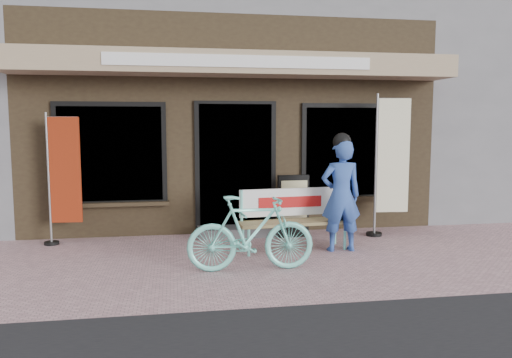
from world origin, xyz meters
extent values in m
plane|color=#C3959A|center=(0.00, 0.00, 0.00)|extent=(70.00, 70.00, 0.00)
cube|color=black|center=(0.00, 5.00, 1.80)|extent=(7.00, 6.00, 3.60)
cube|color=tan|center=(0.00, 1.65, 2.75)|extent=(7.00, 0.80, 0.35)
cube|color=white|center=(0.00, 1.24, 2.75)|extent=(4.00, 0.02, 0.18)
cube|color=black|center=(0.00, 1.98, 1.10)|extent=(1.20, 0.06, 2.10)
cube|color=black|center=(0.00, 1.97, 1.10)|extent=(1.35, 0.04, 2.20)
cube|color=black|center=(-2.00, 1.98, 1.35)|extent=(1.60, 0.06, 1.50)
cube|color=black|center=(2.00, 1.98, 1.35)|extent=(1.60, 0.06, 1.50)
cube|color=black|center=(-2.00, 1.97, 1.35)|extent=(1.75, 0.04, 1.65)
cube|color=black|center=(2.00, 1.97, 1.35)|extent=(1.75, 0.04, 1.65)
cube|color=black|center=(-2.00, 1.92, 0.55)|extent=(1.80, 0.18, 0.06)
cube|color=black|center=(2.00, 1.92, 0.55)|extent=(1.80, 0.18, 0.06)
cube|color=#59595B|center=(0.00, 1.75, 0.07)|extent=(1.30, 0.45, 0.15)
cylinder|color=#75E4D2|center=(-0.01, 0.47, 0.19)|extent=(0.04, 0.04, 0.38)
cylinder|color=#75E4D2|center=(-0.04, 0.83, 0.19)|extent=(0.04, 0.04, 0.38)
cylinder|color=#75E4D2|center=(1.43, 0.60, 0.19)|extent=(0.04, 0.04, 0.38)
cylinder|color=#75E4D2|center=(1.39, 0.95, 0.19)|extent=(0.04, 0.04, 0.38)
cube|color=olive|center=(0.69, 0.71, 0.41)|extent=(1.65, 0.55, 0.05)
cylinder|color=#75E4D2|center=(-0.06, 0.82, 0.63)|extent=(0.04, 0.04, 0.50)
cylinder|color=#75E4D2|center=(1.41, 0.96, 0.63)|extent=(0.04, 0.04, 0.50)
cube|color=white|center=(0.67, 0.91, 0.68)|extent=(1.53, 0.17, 0.41)
cube|color=#B21414|center=(0.68, 0.89, 0.68)|extent=(0.97, 0.10, 0.16)
cylinder|color=#75E4D2|center=(-0.07, 0.64, 0.56)|extent=(0.07, 0.40, 0.04)
cylinder|color=#75E4D2|center=(1.45, 0.78, 0.56)|extent=(0.07, 0.40, 0.04)
imported|color=#3052A7|center=(1.34, 0.56, 0.80)|extent=(0.59, 0.39, 1.60)
sphere|color=black|center=(1.34, 0.56, 1.57)|extent=(0.26, 0.26, 0.26)
imported|color=#75E4D2|center=(-0.09, -0.21, 0.48)|extent=(1.59, 0.49, 0.95)
cylinder|color=gray|center=(-2.87, 1.62, 1.00)|extent=(0.03, 0.03, 2.00)
cylinder|color=gray|center=(-2.64, 1.61, 1.93)|extent=(0.45, 0.05, 0.02)
cube|color=maroon|center=(-2.63, 1.60, 1.14)|extent=(0.45, 0.06, 1.59)
cylinder|color=black|center=(-2.87, 1.62, 0.02)|extent=(0.23, 0.23, 0.05)
cylinder|color=gray|center=(2.21, 1.39, 1.15)|extent=(0.04, 0.04, 2.31)
cylinder|color=gray|center=(2.47, 1.37, 2.23)|extent=(0.53, 0.07, 0.03)
cube|color=#F3ECC6|center=(2.49, 1.36, 1.31)|extent=(0.53, 0.08, 1.84)
cylinder|color=black|center=(2.21, 1.39, 0.03)|extent=(0.27, 0.27, 0.05)
cube|color=black|center=(0.88, 1.53, 0.51)|extent=(0.51, 0.11, 1.01)
cube|color=beige|center=(0.88, 1.47, 0.62)|extent=(0.43, 0.04, 0.62)
camera|label=1|loc=(-1.02, -6.21, 1.83)|focal=35.00mm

